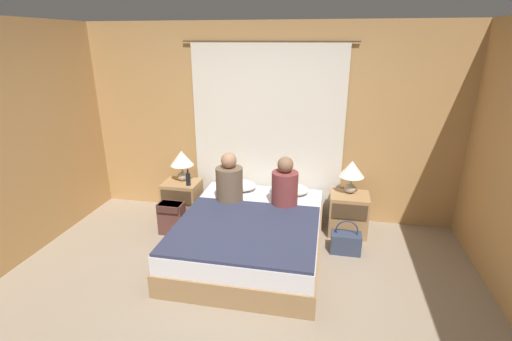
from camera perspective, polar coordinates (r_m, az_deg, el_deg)
ground_plane at (r=3.55m, az=-4.25°, el=-20.56°), size 16.00×16.00×0.00m
wall_back at (r=4.83m, az=1.85°, el=7.20°), size 4.91×0.06×2.50m
curtain_panel at (r=4.80m, az=1.71°, el=5.70°), size 2.14×0.02×2.28m
bed at (r=4.20m, az=-0.78°, el=-9.95°), size 1.53×1.93×0.43m
nightstand_left at (r=5.06m, az=-11.24°, el=-4.44°), size 0.46×0.40×0.51m
nightstand_right at (r=4.72m, az=14.00°, el=-6.49°), size 0.46×0.40×0.51m
lamp_left at (r=4.93m, az=-11.36°, el=1.56°), size 0.30×0.30×0.41m
lamp_right at (r=4.58m, az=14.51°, el=-0.09°), size 0.30×0.30×0.41m
pillow_left at (r=4.81m, az=-2.85°, el=-2.29°), size 0.49×0.34×0.12m
pillow_right at (r=4.71m, az=5.14°, el=-2.88°), size 0.49×0.34×0.12m
blanket_on_bed at (r=3.84m, az=-1.70°, el=-8.98°), size 1.47×1.30×0.03m
person_left_in_bed at (r=4.42m, az=-4.13°, el=-1.71°), size 0.32×0.32×0.61m
person_right_in_bed at (r=4.30m, az=4.45°, el=-2.35°), size 0.31×0.31×0.60m
beer_bottle_on_left_stand at (r=4.81m, az=-10.40°, el=-1.28°), size 0.06×0.06×0.22m
backpack_on_floor at (r=4.71m, az=-12.86°, el=-6.89°), size 0.31×0.21×0.40m
handbag_on_floor at (r=4.37m, az=13.65°, el=-10.65°), size 0.33×0.19×0.40m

